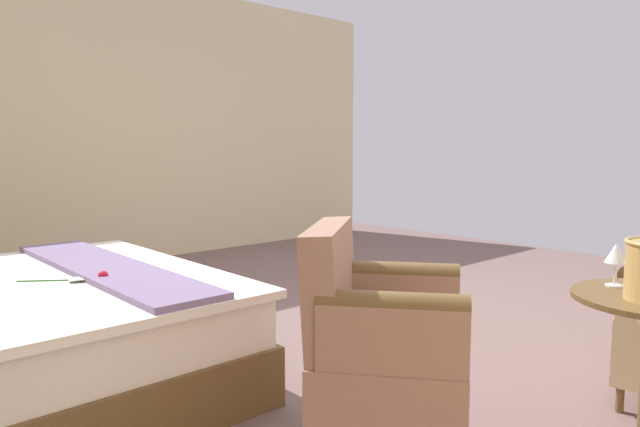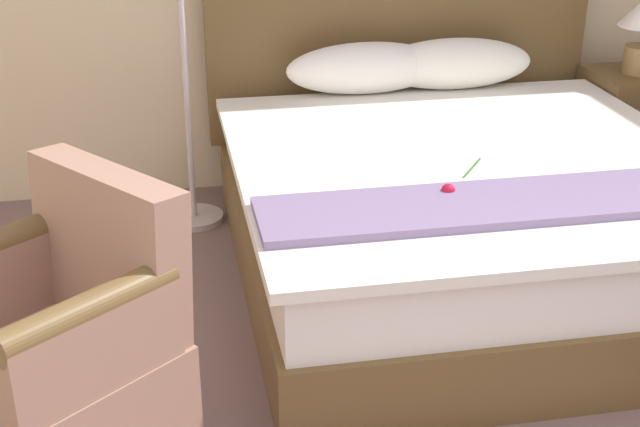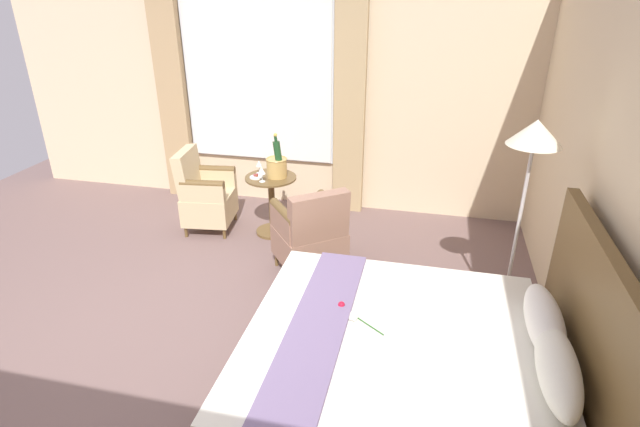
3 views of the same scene
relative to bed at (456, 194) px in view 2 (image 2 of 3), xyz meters
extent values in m
cube|color=brown|center=(0.00, -0.10, -0.19)|extent=(1.83, 2.02, 0.28)
cube|color=white|center=(0.00, -0.10, 0.07)|extent=(1.78, 1.96, 0.24)
cube|color=white|center=(0.00, -0.16, 0.21)|extent=(1.87, 1.90, 0.04)
cube|color=slate|center=(0.00, -0.65, 0.25)|extent=(1.83, 0.36, 0.03)
cube|color=brown|center=(0.00, 0.95, 0.47)|extent=(1.92, 0.08, 1.03)
ellipsoid|color=white|center=(-0.22, 0.75, 0.36)|extent=(0.77, 0.24, 0.26)
ellipsoid|color=white|center=(0.22, 0.75, 0.36)|extent=(0.78, 0.24, 0.25)
cylinder|color=#2D6628|center=(-0.11, -0.38, 0.24)|extent=(0.24, 0.32, 0.01)
sphere|color=red|center=(-0.23, -0.54, 0.26)|extent=(0.05, 0.05, 0.05)
ellipsoid|color=#33702D|center=(-0.11, -0.62, 0.25)|extent=(0.02, 0.05, 0.01)
cube|color=white|center=(-0.14, -0.47, 0.24)|extent=(0.11, 0.13, 0.00)
cube|color=brown|center=(1.17, 0.68, -0.02)|extent=(0.45, 0.44, 0.61)
cylinder|color=#B9B2B0|center=(-1.08, 0.66, -0.32)|extent=(0.28, 0.28, 0.03)
cylinder|color=#B9B2B0|center=(-1.08, 0.66, 0.47)|extent=(0.03, 0.03, 1.53)
cylinder|color=brown|center=(-1.52, -0.76, -0.25)|extent=(0.04, 0.04, 0.15)
cube|color=#98705C|center=(-1.55, -1.11, -0.03)|extent=(0.80, 0.81, 0.30)
cube|color=#98705C|center=(-1.37, -0.97, 0.35)|extent=(0.47, 0.54, 0.46)
cube|color=#98705C|center=(-1.41, -1.31, 0.24)|extent=(0.45, 0.38, 0.23)
cylinder|color=brown|center=(-1.41, -1.31, 0.36)|extent=(0.45, 0.38, 0.09)
camera|label=1|loc=(-2.92, 0.49, 0.87)|focal=32.00mm
camera|label=2|loc=(-1.20, -3.28, 1.47)|focal=50.00mm
camera|label=3|loc=(2.58, -0.04, 2.29)|focal=28.00mm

